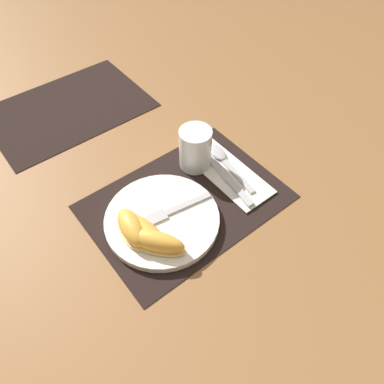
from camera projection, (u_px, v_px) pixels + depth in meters
ground_plane at (186, 202)px, 0.84m from camera, size 3.00×3.00×0.00m
placemat at (186, 201)px, 0.84m from camera, size 0.43×0.30×0.00m
placemat_far at (68, 108)px, 1.06m from camera, size 0.43×0.30×0.00m
plate at (162, 220)px, 0.80m from camera, size 0.25×0.25×0.02m
juice_glass at (195, 150)px, 0.88m from camera, size 0.08×0.08×0.10m
napkin at (227, 172)px, 0.90m from camera, size 0.10×0.24×0.00m
knife at (225, 175)px, 0.88m from camera, size 0.05×0.22×0.01m
spoon at (223, 158)px, 0.92m from camera, size 0.05×0.18×0.01m
fork at (169, 212)px, 0.80m from camera, size 0.18×0.05×0.00m
citrus_wedge_0 at (132, 228)px, 0.75m from camera, size 0.06×0.11×0.05m
citrus_wedge_1 at (144, 230)px, 0.75m from camera, size 0.07×0.14×0.04m
citrus_wedge_2 at (155, 242)px, 0.73m from camera, size 0.11×0.13×0.04m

